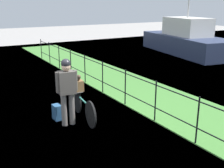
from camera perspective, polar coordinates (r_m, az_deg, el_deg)
ground_plane at (r=6.85m, az=-7.80°, el=-9.06°), size 60.00×60.00×0.00m
grass_strip at (r=8.43m, az=12.04°, el=-4.18°), size 27.00×2.40×0.03m
iron_fence at (r=7.51m, az=5.69°, el=-1.53°), size 18.04×0.04×1.09m
bicycle_main at (r=7.19m, az=-6.03°, el=-4.63°), size 1.75×0.26×0.67m
wooden_crate at (r=7.41m, az=-7.15°, el=-0.27°), size 0.36×0.28×0.29m
terrier_dog at (r=7.33m, az=-7.15°, el=1.34°), size 0.32×0.17×0.18m
cyclist_person at (r=6.71m, az=-9.36°, el=-0.49°), size 0.30×0.54×1.68m
backpack_on_paving at (r=7.33m, az=-11.37°, el=-5.77°), size 0.29×0.19×0.40m
mooring_bollard at (r=11.08m, az=-9.83°, el=1.80°), size 0.20×0.20×0.36m
moored_boat_mid at (r=17.45m, az=15.13°, el=8.79°), size 7.08×3.57×3.72m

